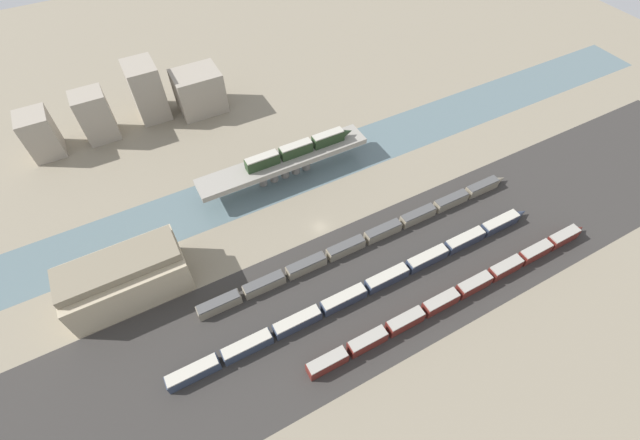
% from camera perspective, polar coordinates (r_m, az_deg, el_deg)
% --- Properties ---
extents(ground_plane, '(400.00, 400.00, 0.00)m').
position_cam_1_polar(ground_plane, '(127.06, 0.05, -0.95)').
color(ground_plane, gray).
extents(railbed_yard, '(280.00, 42.00, 0.01)m').
position_cam_1_polar(railbed_yard, '(115.69, 5.76, -9.17)').
color(railbed_yard, '#33302D').
rests_on(railbed_yard, ground).
extents(river_water, '(320.00, 19.50, 0.01)m').
position_cam_1_polar(river_water, '(141.91, -4.66, 5.89)').
color(river_water, slate).
rests_on(river_water, ground).
extents(bridge, '(56.40, 8.89, 7.68)m').
position_cam_1_polar(bridge, '(137.74, -4.82, 7.67)').
color(bridge, gray).
rests_on(bridge, ground).
extents(train_on_bridge, '(37.50, 3.16, 3.93)m').
position_cam_1_polar(train_on_bridge, '(137.05, -2.71, 9.56)').
color(train_on_bridge, '#23381E').
rests_on(train_on_bridge, bridge).
extents(train_yard_near, '(90.56, 3.11, 3.83)m').
position_cam_1_polar(train_yard_near, '(118.49, 18.31, -9.02)').
color(train_yard_near, '#5B1E19').
rests_on(train_yard_near, ground).
extents(train_yard_mid, '(109.94, 3.16, 3.49)m').
position_cam_1_polar(train_yard_mid, '(114.45, 6.82, -8.72)').
color(train_yard_mid, '#2D384C').
rests_on(train_yard_mid, ground).
extents(train_yard_far, '(102.86, 2.94, 3.40)m').
position_cam_1_polar(train_yard_far, '(123.42, 6.58, -2.32)').
color(train_yard_far, gray).
rests_on(train_yard_far, ground).
extents(warehouse_building, '(29.96, 15.18, 13.18)m').
position_cam_1_polar(warehouse_building, '(120.45, -24.58, -6.93)').
color(warehouse_building, tan).
rests_on(warehouse_building, ground).
extents(city_block_far_left, '(9.68, 11.02, 15.49)m').
position_cam_1_polar(city_block_far_left, '(172.21, -33.24, 9.51)').
color(city_block_far_left, gray).
rests_on(city_block_far_left, ground).
extents(city_block_left, '(10.54, 9.67, 17.56)m').
position_cam_1_polar(city_block_left, '(169.65, -27.75, 12.18)').
color(city_block_left, gray).
rests_on(city_block_left, ground).
extents(city_block_center, '(10.38, 13.38, 20.46)m').
position_cam_1_polar(city_block_center, '(172.39, -22.08, 15.71)').
color(city_block_center, gray).
rests_on(city_block_center, ground).
extents(city_block_right, '(16.55, 13.34, 15.40)m').
position_cam_1_polar(city_block_right, '(170.84, -15.81, 16.19)').
color(city_block_right, gray).
rests_on(city_block_right, ground).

